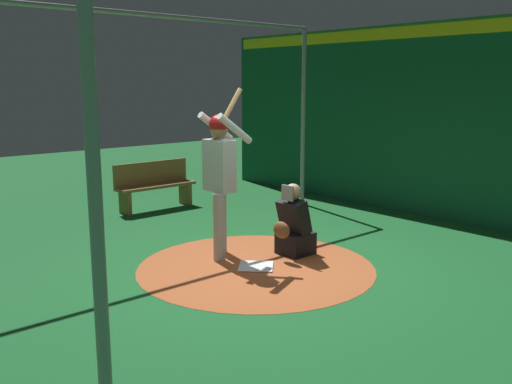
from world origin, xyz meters
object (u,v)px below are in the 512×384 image
at_px(home_plate, 256,266).
at_px(bench, 155,185).
at_px(batter, 220,171).
at_px(catcher, 294,227).

relative_size(home_plate, bench, 0.28).
bearing_deg(batter, home_plate, 94.37).
xyz_separation_m(home_plate, catcher, (-0.72, -0.07, 0.36)).
height_order(home_plate, bench, bench).
relative_size(batter, catcher, 2.28).
xyz_separation_m(catcher, bench, (-0.09, -3.63, 0.06)).
relative_size(batter, bench, 1.46).
distance_m(home_plate, catcher, 0.81).
relative_size(home_plate, catcher, 0.44).
xyz_separation_m(home_plate, bench, (-0.81, -3.70, 0.42)).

